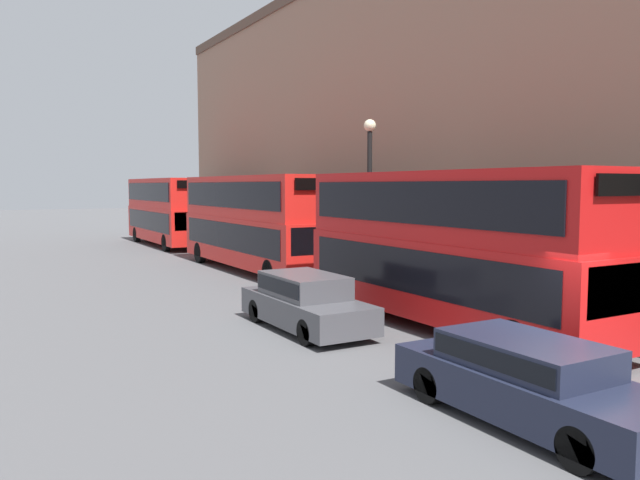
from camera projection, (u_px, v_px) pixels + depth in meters
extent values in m
plane|color=#515154|center=(585.00, 398.00, 11.12)|extent=(200.00, 200.00, 0.00)
cube|color=red|center=(448.00, 277.00, 16.53)|extent=(2.55, 10.13, 2.02)
cube|color=red|center=(450.00, 205.00, 16.36)|extent=(2.50, 9.93, 1.78)
cube|color=black|center=(448.00, 268.00, 16.51)|extent=(2.59, 9.32, 1.13)
cube|color=black|center=(450.00, 202.00, 16.36)|extent=(2.59, 9.32, 1.07)
cube|color=black|center=(623.00, 289.00, 12.14)|extent=(2.17, 0.06, 1.01)
cube|color=black|center=(627.00, 185.00, 11.96)|extent=(1.78, 0.06, 0.43)
cylinder|color=black|center=(518.00, 343.00, 13.05)|extent=(0.30, 1.00, 1.00)
cylinder|color=black|center=(588.00, 330.00, 14.16)|extent=(0.30, 1.00, 1.00)
cylinder|color=black|center=(343.00, 293.00, 19.05)|extent=(0.30, 1.00, 1.00)
cylinder|color=black|center=(402.00, 287.00, 20.16)|extent=(0.30, 1.00, 1.00)
cube|color=red|center=(254.00, 240.00, 27.55)|extent=(2.55, 11.34, 2.03)
cube|color=red|center=(254.00, 197.00, 27.38)|extent=(2.50, 11.11, 1.81)
cube|color=black|center=(254.00, 235.00, 27.53)|extent=(2.59, 10.43, 1.14)
cube|color=black|center=(254.00, 195.00, 27.38)|extent=(2.59, 10.43, 1.08)
cube|color=black|center=(317.00, 241.00, 22.64)|extent=(2.17, 0.06, 1.02)
cube|color=black|center=(317.00, 184.00, 22.46)|extent=(1.78, 0.06, 0.43)
cylinder|color=black|center=(271.00, 272.00, 23.55)|extent=(0.30, 1.00, 1.00)
cylinder|color=black|center=(322.00, 269.00, 24.66)|extent=(0.30, 1.00, 1.00)
cylinder|color=black|center=(200.00, 252.00, 30.59)|extent=(0.30, 1.00, 1.00)
cylinder|color=black|center=(243.00, 250.00, 31.70)|extent=(0.30, 1.00, 1.00)
cube|color=red|center=(168.00, 224.00, 39.24)|extent=(2.55, 10.24, 2.05)
cube|color=red|center=(167.00, 193.00, 39.08)|extent=(2.50, 10.03, 1.80)
cube|color=black|center=(168.00, 220.00, 39.22)|extent=(2.59, 9.42, 1.15)
cube|color=black|center=(167.00, 192.00, 39.07)|extent=(2.59, 9.42, 1.08)
cube|color=black|center=(194.00, 221.00, 34.80)|extent=(2.17, 0.06, 1.03)
cube|color=black|center=(193.00, 184.00, 34.62)|extent=(1.78, 0.06, 0.43)
cylinder|color=black|center=(166.00, 243.00, 35.72)|extent=(0.30, 1.00, 1.00)
cylinder|color=black|center=(204.00, 241.00, 36.83)|extent=(0.30, 1.00, 1.00)
cylinder|color=black|center=(137.00, 234.00, 41.81)|extent=(0.30, 1.00, 1.00)
cylinder|color=black|center=(170.00, 233.00, 42.92)|extent=(0.30, 1.00, 1.00)
cube|color=#1E2338|center=(530.00, 391.00, 9.89)|extent=(1.77, 4.77, 0.69)
cube|color=#1E2338|center=(525.00, 353.00, 9.94)|extent=(1.56, 2.62, 0.48)
cube|color=black|center=(525.00, 352.00, 9.94)|extent=(1.60, 2.49, 0.31)
cylinder|color=black|center=(579.00, 449.00, 8.20)|extent=(0.22, 0.64, 0.64)
cylinder|color=black|center=(429.00, 385.00, 10.85)|extent=(0.22, 0.64, 0.64)
cylinder|color=black|center=(494.00, 372.00, 11.61)|extent=(0.22, 0.64, 0.64)
cube|color=#47474C|center=(306.00, 310.00, 16.35)|extent=(1.77, 4.54, 0.70)
cube|color=#47474C|center=(304.00, 285.00, 16.39)|extent=(1.56, 2.50, 0.58)
cube|color=black|center=(304.00, 284.00, 16.39)|extent=(1.59, 2.37, 0.37)
cylinder|color=black|center=(307.00, 332.00, 14.73)|extent=(0.22, 0.64, 0.64)
cylinder|color=black|center=(361.00, 325.00, 15.49)|extent=(0.22, 0.64, 0.64)
cylinder|color=black|center=(257.00, 311.00, 17.24)|extent=(0.22, 0.64, 0.64)
cylinder|color=black|center=(306.00, 306.00, 18.01)|extent=(0.22, 0.64, 0.64)
cylinder|color=black|center=(369.00, 211.00, 22.71)|extent=(0.18, 0.18, 5.72)
sphere|color=beige|center=(370.00, 125.00, 22.45)|extent=(0.44, 0.44, 0.44)
cylinder|color=maroon|center=(238.00, 241.00, 34.81)|extent=(0.36, 0.36, 1.42)
sphere|color=tan|center=(238.00, 226.00, 34.74)|extent=(0.22, 0.22, 0.22)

